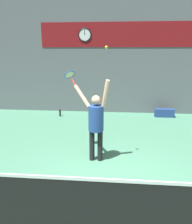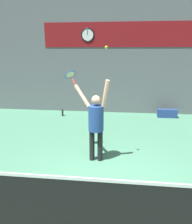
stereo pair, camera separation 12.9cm
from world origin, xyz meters
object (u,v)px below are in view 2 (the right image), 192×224
(tennis_racket, at_px, (71,75))
(tennis_ball, at_px, (106,47))
(water_bottle, at_px, (63,113))
(equipment_bag, at_px, (167,113))
(tennis_player, at_px, (96,121))
(scoreboard_clock, at_px, (88,35))

(tennis_racket, distance_m, tennis_ball, 1.28)
(water_bottle, height_order, equipment_bag, equipment_bag)
(tennis_player, xyz_separation_m, water_bottle, (-1.85, 3.70, -0.90))
(scoreboard_clock, distance_m, tennis_player, 5.13)
(scoreboard_clock, distance_m, water_bottle, 3.43)
(scoreboard_clock, height_order, equipment_bag, scoreboard_clock)
(tennis_racket, bearing_deg, scoreboard_clock, 92.45)
(scoreboard_clock, relative_size, tennis_ball, 8.40)
(water_bottle, bearing_deg, tennis_ball, -61.05)
(scoreboard_clock, relative_size, tennis_player, 0.28)
(tennis_player, height_order, tennis_racket, tennis_racket)
(equipment_bag, bearing_deg, tennis_ball, -119.11)
(water_bottle, bearing_deg, tennis_player, -63.38)
(tennis_racket, height_order, tennis_ball, tennis_ball)
(tennis_racket, bearing_deg, equipment_bag, 47.75)
(tennis_player, distance_m, tennis_ball, 1.72)
(tennis_player, relative_size, tennis_racket, 5.40)
(tennis_player, distance_m, tennis_racket, 1.33)
(scoreboard_clock, relative_size, equipment_bag, 0.72)
(tennis_player, height_order, water_bottle, tennis_player)
(equipment_bag, bearing_deg, water_bottle, -176.00)
(equipment_bag, bearing_deg, tennis_player, -122.12)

